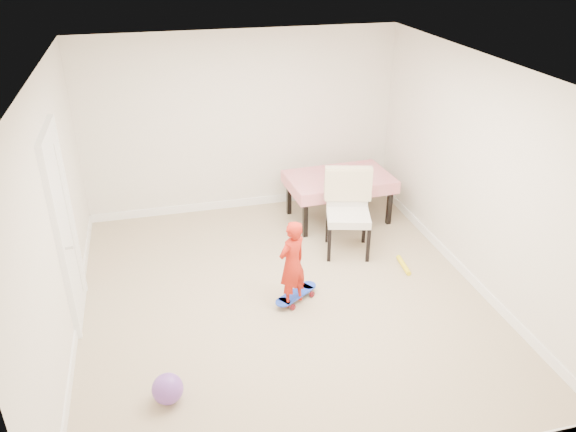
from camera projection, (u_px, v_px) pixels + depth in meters
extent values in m
plane|color=tan|center=(284.00, 298.00, 6.42)|extent=(5.00, 5.00, 0.00)
cube|color=white|center=(283.00, 72.00, 5.24)|extent=(4.50, 5.00, 0.04)
cube|color=silver|center=(242.00, 124.00, 7.96)|extent=(4.50, 0.04, 2.60)
cube|color=silver|center=(373.00, 351.00, 3.69)|extent=(4.50, 0.04, 2.60)
cube|color=silver|center=(56.00, 220.00, 5.34)|extent=(0.04, 5.00, 2.60)
cube|color=silver|center=(475.00, 175.00, 6.31)|extent=(0.04, 5.00, 2.60)
cube|color=white|center=(65.00, 231.00, 5.72)|extent=(0.11, 0.94, 2.11)
cube|color=white|center=(245.00, 202.00, 8.54)|extent=(4.50, 0.02, 0.12)
cube|color=white|center=(77.00, 324.00, 5.90)|extent=(0.02, 5.00, 0.12)
cube|color=white|center=(461.00, 268.00, 6.88)|extent=(0.02, 5.00, 0.12)
imported|color=#B41E12|center=(292.00, 266.00, 6.08)|extent=(0.44, 0.40, 1.02)
sphere|color=purple|center=(168.00, 389.00, 4.97)|extent=(0.28, 0.28, 0.28)
cylinder|color=yellow|center=(404.00, 265.00, 7.00)|extent=(0.10, 0.40, 0.06)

